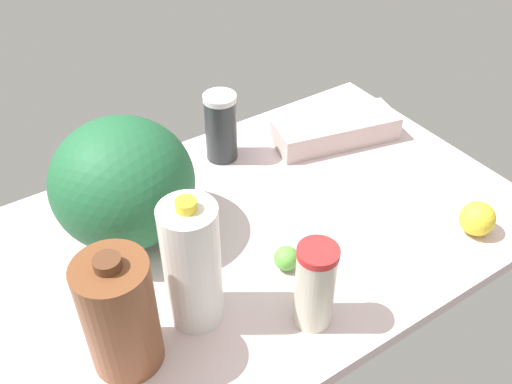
# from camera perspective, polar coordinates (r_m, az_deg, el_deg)

# --- Properties ---
(countertop) EXTENTS (1.20, 0.76, 0.03)m
(countertop) POSITION_cam_1_polar(r_m,az_deg,el_deg) (1.27, -0.00, -4.00)
(countertop) COLOR silver
(countertop) RESTS_ON ground
(chocolate_milk_jug) EXTENTS (0.12, 0.12, 0.25)m
(chocolate_milk_jug) POSITION_cam_1_polar(r_m,az_deg,el_deg) (0.97, -13.47, -11.84)
(chocolate_milk_jug) COLOR brown
(chocolate_milk_jug) RESTS_ON countertop
(shaker_bottle) EXTENTS (0.08, 0.08, 0.18)m
(shaker_bottle) POSITION_cam_1_polar(r_m,az_deg,el_deg) (1.41, -3.53, 6.52)
(shaker_bottle) COLOR #2C3033
(shaker_bottle) RESTS_ON countertop
(watermelon) EXTENTS (0.29, 0.29, 0.27)m
(watermelon) POSITION_cam_1_polar(r_m,az_deg,el_deg) (1.19, -13.17, 0.87)
(watermelon) COLOR #216339
(watermelon) RESTS_ON countertop
(egg_carton) EXTENTS (0.34, 0.19, 0.06)m
(egg_carton) POSITION_cam_1_polar(r_m,az_deg,el_deg) (1.51, 7.97, 6.16)
(egg_carton) COLOR beige
(egg_carton) RESTS_ON countertop
(tumbler_cup) EXTENTS (0.07, 0.07, 0.18)m
(tumbler_cup) POSITION_cam_1_polar(r_m,az_deg,el_deg) (1.02, 5.92, -9.31)
(tumbler_cup) COLOR beige
(tumbler_cup) RESTS_ON countertop
(milk_jug) EXTENTS (0.10, 0.10, 0.28)m
(milk_jug) POSITION_cam_1_polar(r_m,az_deg,el_deg) (1.00, -6.39, -7.28)
(milk_jug) COLOR white
(milk_jug) RESTS_ON countertop
(lime_loose) EXTENTS (0.05, 0.05, 0.05)m
(lime_loose) POSITION_cam_1_polar(r_m,az_deg,el_deg) (1.16, 3.05, -6.63)
(lime_loose) COLOR #61B542
(lime_loose) RESTS_ON countertop
(lemon_beside_bowl) EXTENTS (0.08, 0.08, 0.08)m
(lemon_beside_bowl) POSITION_cam_1_polar(r_m,az_deg,el_deg) (1.31, 21.27, -2.49)
(lemon_beside_bowl) COLOR yellow
(lemon_beside_bowl) RESTS_ON countertop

